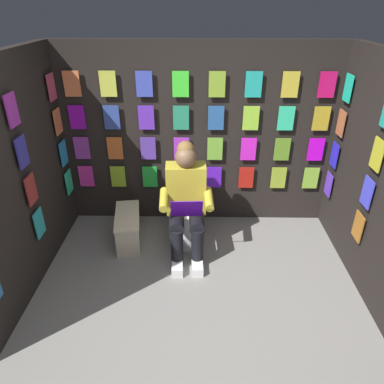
{
  "coord_description": "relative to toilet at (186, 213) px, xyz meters",
  "views": [
    {
      "loc": [
        -0.0,
        1.69,
        2.37
      ],
      "look_at": [
        0.05,
        -1.14,
        0.85
      ],
      "focal_mm": 33.33,
      "sensor_mm": 36.0,
      "label": 1
    }
  ],
  "objects": [
    {
      "name": "ground_plane",
      "position": [
        -0.13,
        1.63,
        -0.33
      ],
      "size": [
        30.0,
        30.0,
        0.0
      ],
      "primitive_type": "plane",
      "color": "gray"
    },
    {
      "name": "display_wall_back",
      "position": [
        -0.13,
        -0.48,
        0.7
      ],
      "size": [
        3.09,
        0.14,
        2.04
      ],
      "color": "black",
      "rests_on": "ground"
    },
    {
      "name": "display_wall_left",
      "position": [
        -1.67,
        0.6,
        0.7
      ],
      "size": [
        0.14,
        2.06,
        2.04
      ],
      "color": "black",
      "rests_on": "ground"
    },
    {
      "name": "display_wall_right",
      "position": [
        1.42,
        0.6,
        0.7
      ],
      "size": [
        0.14,
        2.06,
        2.04
      ],
      "color": "black",
      "rests_on": "ground"
    },
    {
      "name": "toilet",
      "position": [
        0.0,
        0.0,
        0.0
      ],
      "size": [
        0.41,
        0.56,
        0.77
      ],
      "rotation": [
        0.0,
        0.0,
        0.05
      ],
      "color": "white",
      "rests_on": "ground"
    },
    {
      "name": "person_reading",
      "position": [
        -0.01,
        0.23,
        0.27
      ],
      "size": [
        0.54,
        0.7,
        1.19
      ],
      "rotation": [
        0.0,
        0.0,
        0.05
      ],
      "color": "gold",
      "rests_on": "ground"
    },
    {
      "name": "comic_longbox_near",
      "position": [
        0.64,
        0.08,
        -0.15
      ],
      "size": [
        0.35,
        0.65,
        0.35
      ],
      "rotation": [
        0.0,
        0.0,
        0.15
      ],
      "color": "beige",
      "rests_on": "ground"
    }
  ]
}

